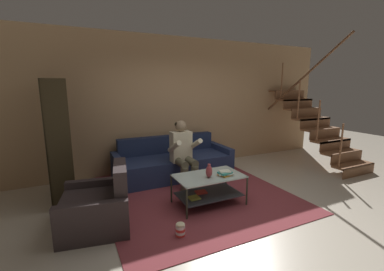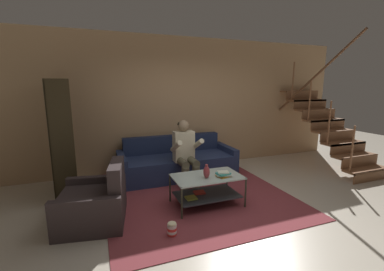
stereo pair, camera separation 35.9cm
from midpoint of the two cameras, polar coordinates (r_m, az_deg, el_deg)
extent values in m
plane|color=beige|center=(4.03, 6.52, -16.36)|extent=(16.80, 16.80, 0.00)
cube|color=tan|center=(5.82, -6.24, 7.00)|extent=(8.40, 0.12, 2.90)
cube|color=#905D3C|center=(6.35, 30.83, -5.69)|extent=(1.02, 0.29, 0.04)
cube|color=brown|center=(6.31, 31.75, -6.72)|extent=(1.02, 0.02, 0.22)
cube|color=#905D3C|center=(6.45, 28.92, -3.28)|extent=(1.02, 0.29, 0.04)
cube|color=brown|center=(6.40, 29.81, -4.28)|extent=(1.02, 0.02, 0.22)
cube|color=#905D3C|center=(6.57, 27.08, -0.94)|extent=(1.02, 0.29, 0.04)
cube|color=brown|center=(6.51, 27.93, -1.91)|extent=(1.02, 0.02, 0.22)
cube|color=#905D3C|center=(6.71, 25.31, 1.31)|extent=(1.02, 0.29, 0.04)
cube|color=brown|center=(6.64, 26.14, 0.38)|extent=(1.02, 0.02, 0.22)
cube|color=#905D3C|center=(6.86, 23.62, 3.46)|extent=(1.02, 0.29, 0.04)
cube|color=brown|center=(6.79, 24.41, 2.57)|extent=(1.02, 0.02, 0.22)
cube|color=#905D3C|center=(7.03, 22.00, 5.51)|extent=(1.02, 0.29, 0.04)
cube|color=brown|center=(6.95, 22.75, 4.67)|extent=(1.02, 0.02, 0.22)
cube|color=#905D3C|center=(7.21, 20.44, 7.46)|extent=(1.02, 0.29, 0.04)
cube|color=brown|center=(7.12, 21.16, 6.66)|extent=(1.02, 0.02, 0.22)
cube|color=#905D3C|center=(7.40, 18.95, 9.30)|extent=(1.02, 0.29, 0.04)
cube|color=brown|center=(7.31, 19.64, 8.55)|extent=(1.02, 0.02, 0.22)
cube|color=#905D3C|center=(7.61, 17.52, 11.04)|extent=(1.02, 0.29, 0.04)
cube|color=brown|center=(7.51, 18.19, 10.34)|extent=(1.02, 0.02, 0.22)
cylinder|color=#905D3C|center=(5.86, 28.72, -2.02)|extent=(0.04, 0.04, 0.90)
cylinder|color=#905D3C|center=(6.13, 24.78, 2.94)|extent=(0.04, 0.04, 0.90)
cylinder|color=#905D3C|center=(6.47, 21.19, 7.42)|extent=(0.04, 0.04, 0.90)
cylinder|color=#905D3C|center=(6.87, 17.92, 11.40)|extent=(0.04, 0.04, 0.90)
cylinder|color=#905D3C|center=(7.32, 14.96, 14.89)|extent=(0.04, 0.04, 0.90)
cylinder|color=brown|center=(6.47, 21.47, 11.40)|extent=(0.05, 2.31, 1.77)
cube|color=navy|center=(5.33, -6.04, -6.89)|extent=(2.10, 0.93, 0.44)
cube|color=#1D2746|center=(5.57, -7.44, -1.86)|extent=(2.10, 0.18, 0.36)
cube|color=navy|center=(5.07, -18.10, -7.62)|extent=(0.13, 0.93, 0.56)
cube|color=navy|center=(5.76, 4.46, -4.86)|extent=(0.13, 0.93, 0.56)
cylinder|color=brown|center=(4.61, -3.92, -9.75)|extent=(0.14, 0.14, 0.44)
cylinder|color=brown|center=(4.68, -1.62, -9.39)|extent=(0.14, 0.14, 0.44)
cylinder|color=brown|center=(4.68, -4.78, -6.05)|extent=(0.14, 0.42, 0.14)
cylinder|color=brown|center=(4.75, -2.52, -5.76)|extent=(0.14, 0.42, 0.14)
cube|color=beige|center=(4.84, -4.61, -2.47)|extent=(0.38, 0.22, 0.57)
cylinder|color=beige|center=(4.59, -6.18, -2.49)|extent=(0.09, 0.49, 0.31)
cylinder|color=beige|center=(4.74, -1.54, -2.01)|extent=(0.09, 0.49, 0.31)
sphere|color=#8D7458|center=(4.76, -4.68, 2.12)|extent=(0.21, 0.21, 0.21)
ellipsoid|color=black|center=(4.78, -4.77, 2.47)|extent=(0.21, 0.21, 0.13)
cube|color=#B1C6BE|center=(4.04, 1.21, -9.02)|extent=(1.06, 0.62, 0.02)
cube|color=#31373F|center=(4.15, 1.19, -12.92)|extent=(0.97, 0.57, 0.02)
cylinder|color=#323828|center=(3.68, -4.05, -14.96)|extent=(0.03, 0.03, 0.48)
cylinder|color=#323828|center=(4.14, 9.63, -12.08)|extent=(0.03, 0.03, 0.48)
cylinder|color=#323828|center=(4.19, -7.11, -11.69)|extent=(0.03, 0.03, 0.48)
cylinder|color=#323828|center=(4.59, 5.32, -9.58)|extent=(0.03, 0.03, 0.48)
cube|color=#AFB83F|center=(3.98, -2.21, -13.72)|extent=(0.17, 0.16, 0.02)
cube|color=red|center=(4.16, -0.51, -12.51)|extent=(0.19, 0.15, 0.02)
cube|color=brown|center=(4.71, -2.40, -12.08)|extent=(3.00, 3.40, 0.01)
cube|color=#8B545B|center=(4.71, -2.40, -12.06)|extent=(1.65, 1.87, 0.00)
ellipsoid|color=maroon|center=(3.91, 1.16, -8.05)|extent=(0.10, 0.10, 0.19)
cylinder|color=maroon|center=(3.88, 1.16, -6.71)|extent=(0.04, 0.04, 0.04)
cube|color=orange|center=(4.05, 4.85, -8.74)|extent=(0.23, 0.21, 0.02)
cube|color=silver|center=(4.04, 4.91, -8.50)|extent=(0.26, 0.18, 0.02)
cube|color=teal|center=(4.02, 4.82, -8.23)|extent=(0.22, 0.19, 0.03)
cube|color=silver|center=(4.01, 4.79, -7.96)|extent=(0.19, 0.17, 0.02)
cube|color=#2D2414|center=(4.26, -29.66, -2.28)|extent=(0.34, 0.05, 1.95)
cube|color=#2D2414|center=(5.18, -29.87, -0.19)|extent=(0.34, 0.05, 1.95)
cube|color=#2D2414|center=(4.72, -31.69, -1.32)|extent=(0.10, 0.95, 1.95)
cube|color=#2D2414|center=(4.99, -28.70, -12.05)|extent=(0.41, 0.94, 0.02)
cube|color=#2D2414|center=(4.86, -29.12, -7.90)|extent=(0.41, 0.94, 0.02)
cube|color=#2D2414|center=(4.76, -29.55, -3.43)|extent=(0.41, 0.94, 0.02)
cube|color=#2D2414|center=(4.69, -30.00, 1.20)|extent=(0.41, 0.94, 0.02)
cube|color=#2D2414|center=(4.65, -30.46, 5.94)|extent=(0.41, 0.94, 0.02)
cube|color=#2D2414|center=(4.64, -30.92, 10.61)|extent=(0.41, 0.94, 0.02)
cube|color=#699DA9|center=(4.55, -28.35, -12.65)|extent=(0.25, 0.06, 0.21)
cube|color=#3359A9|center=(4.59, -28.48, -11.99)|extent=(0.27, 0.07, 0.28)
cube|color=red|center=(4.64, -28.65, -11.81)|extent=(0.29, 0.07, 0.27)
cube|color=#917B51|center=(4.69, -28.33, -11.45)|extent=(0.23, 0.06, 0.29)
cube|color=#2E2A2B|center=(4.74, -28.44, -11.42)|extent=(0.25, 0.07, 0.26)
cube|color=blue|center=(4.78, -28.53, -10.96)|extent=(0.25, 0.07, 0.30)
cube|color=red|center=(4.84, -28.35, -11.15)|extent=(0.23, 0.06, 0.22)
cube|color=silver|center=(4.90, -28.39, -10.98)|extent=(0.23, 0.07, 0.21)
cube|color=red|center=(4.92, -28.86, -10.34)|extent=(0.30, 0.05, 0.30)
cube|color=#3561B3|center=(4.96, -28.51, -10.13)|extent=(0.23, 0.05, 0.31)
cube|color=silver|center=(5.03, -28.67, -10.37)|extent=(0.27, 0.08, 0.22)
cube|color=#332829|center=(3.82, -23.30, -15.37)|extent=(0.95, 0.83, 0.42)
cube|color=#332829|center=(3.63, -18.40, -9.30)|extent=(0.28, 0.72, 0.42)
cube|color=#332829|center=(4.17, -22.65, -12.33)|extent=(0.85, 0.25, 0.52)
cube|color=#332829|center=(3.44, -24.23, -17.55)|extent=(0.85, 0.25, 0.52)
cylinder|color=red|center=(3.44, -5.79, -21.18)|extent=(0.12, 0.12, 0.04)
cylinder|color=white|center=(3.42, -5.81, -20.65)|extent=(0.12, 0.12, 0.04)
cylinder|color=red|center=(3.40, -5.82, -20.12)|extent=(0.12, 0.12, 0.04)
cylinder|color=white|center=(3.38, -5.83, -19.59)|extent=(0.12, 0.12, 0.04)
ellipsoid|color=beige|center=(3.37, -5.84, -19.10)|extent=(0.11, 0.11, 0.04)
camera|label=1|loc=(0.18, -92.44, -0.47)|focal=24.00mm
camera|label=2|loc=(0.18, 87.56, 0.47)|focal=24.00mm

